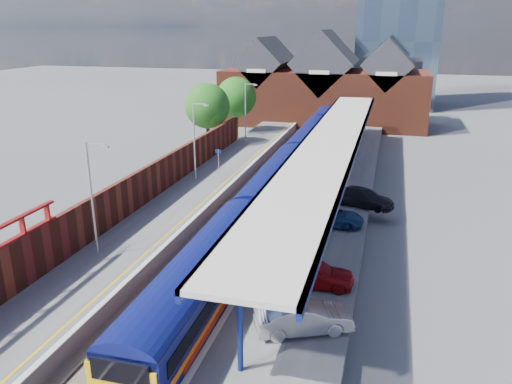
# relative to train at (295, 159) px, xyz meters

# --- Properties ---
(ground) EXTENTS (240.00, 240.00, 0.00)m
(ground) POSITION_rel_train_xyz_m (-1.49, 2.33, -2.12)
(ground) COLOR #5B5B5E
(ground) RESTS_ON ground
(ballast_bed) EXTENTS (6.00, 76.00, 0.06)m
(ballast_bed) POSITION_rel_train_xyz_m (-1.49, -7.67, -2.09)
(ballast_bed) COLOR #473D33
(ballast_bed) RESTS_ON ground
(rails) EXTENTS (4.51, 76.00, 0.14)m
(rails) POSITION_rel_train_xyz_m (-1.49, -7.67, -2.00)
(rails) COLOR slate
(rails) RESTS_ON ground
(left_platform) EXTENTS (5.00, 76.00, 1.00)m
(left_platform) POSITION_rel_train_xyz_m (-6.99, -7.67, -1.62)
(left_platform) COLOR #565659
(left_platform) RESTS_ON ground
(right_platform) EXTENTS (6.00, 76.00, 1.00)m
(right_platform) POSITION_rel_train_xyz_m (4.51, -7.67, -1.62)
(right_platform) COLOR #565659
(right_platform) RESTS_ON ground
(coping_left) EXTENTS (0.30, 76.00, 0.05)m
(coping_left) POSITION_rel_train_xyz_m (-4.64, -7.67, -1.10)
(coping_left) COLOR silver
(coping_left) RESTS_ON left_platform
(coping_right) EXTENTS (0.30, 76.00, 0.05)m
(coping_right) POSITION_rel_train_xyz_m (1.66, -7.67, -1.10)
(coping_right) COLOR silver
(coping_right) RESTS_ON right_platform
(yellow_line) EXTENTS (0.14, 76.00, 0.01)m
(yellow_line) POSITION_rel_train_xyz_m (-5.24, -7.67, -1.12)
(yellow_line) COLOR yellow
(yellow_line) RESTS_ON left_platform
(train) EXTENTS (2.98, 65.93, 3.45)m
(train) POSITION_rel_train_xyz_m (0.00, 0.00, 0.00)
(train) COLOR #0B1153
(train) RESTS_ON ground
(canopy) EXTENTS (4.50, 52.00, 4.48)m
(canopy) POSITION_rel_train_xyz_m (3.99, -5.72, 3.13)
(canopy) COLOR navy
(canopy) RESTS_ON right_platform
(lamp_post_b) EXTENTS (1.48, 0.18, 7.00)m
(lamp_post_b) POSITION_rel_train_xyz_m (-7.86, -21.67, 2.87)
(lamp_post_b) COLOR #A5A8AA
(lamp_post_b) RESTS_ON left_platform
(lamp_post_c) EXTENTS (1.48, 0.18, 7.00)m
(lamp_post_c) POSITION_rel_train_xyz_m (-7.86, -5.67, 2.87)
(lamp_post_c) COLOR #A5A8AA
(lamp_post_c) RESTS_ON left_platform
(lamp_post_d) EXTENTS (1.48, 0.18, 7.00)m
(lamp_post_d) POSITION_rel_train_xyz_m (-7.86, 10.33, 2.87)
(lamp_post_d) COLOR #A5A8AA
(lamp_post_d) RESTS_ON left_platform
(platform_sign) EXTENTS (0.55, 0.08, 2.50)m
(platform_sign) POSITION_rel_train_xyz_m (-6.49, -3.67, 0.57)
(platform_sign) COLOR #A5A8AA
(platform_sign) RESTS_ON left_platform
(brick_wall) EXTENTS (0.35, 50.00, 3.86)m
(brick_wall) POSITION_rel_train_xyz_m (-9.59, -14.14, 0.33)
(brick_wall) COLOR #602819
(brick_wall) RESTS_ON left_platform
(station_building) EXTENTS (30.00, 12.12, 13.78)m
(station_building) POSITION_rel_train_xyz_m (-1.49, 30.33, 3.33)
(station_building) COLOR #602819
(station_building) RESTS_ON ground
(tree_near) EXTENTS (5.20, 5.20, 8.10)m
(tree_near) POSITION_rel_train_xyz_m (-11.84, 8.23, 3.23)
(tree_near) COLOR #382314
(tree_near) RESTS_ON ground
(tree_far) EXTENTS (5.20, 5.20, 8.10)m
(tree_far) POSITION_rel_train_xyz_m (-10.84, 16.23, 3.23)
(tree_far) COLOR #382314
(tree_far) RESTS_ON ground
(parked_car_red) EXTENTS (4.41, 1.90, 1.48)m
(parked_car_red) POSITION_rel_train_xyz_m (5.22, -21.97, -0.38)
(parked_car_red) COLOR maroon
(parked_car_red) RESTS_ON right_platform
(parked_car_silver) EXTENTS (4.63, 3.24, 1.45)m
(parked_car_silver) POSITION_rel_train_xyz_m (5.48, -26.34, -0.40)
(parked_car_silver) COLOR #A8A7AC
(parked_car_silver) RESTS_ON right_platform
(parked_car_dark) EXTENTS (5.18, 3.42, 1.40)m
(parked_car_dark) POSITION_rel_train_xyz_m (7.01, -8.61, -0.42)
(parked_car_dark) COLOR black
(parked_car_dark) RESTS_ON right_platform
(parked_car_blue) EXTENTS (4.56, 2.16, 1.26)m
(parked_car_blue) POSITION_rel_train_xyz_m (5.09, -13.15, -0.49)
(parked_car_blue) COLOR navy
(parked_car_blue) RESTS_ON right_platform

